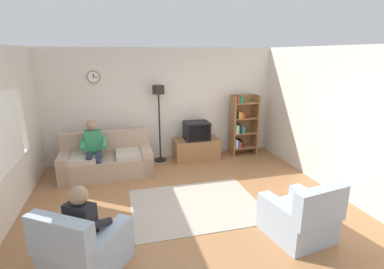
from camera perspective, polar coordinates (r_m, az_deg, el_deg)
The scene contains 13 objects.
ground_plane at distance 5.17m, azimuth -0.46°, elevation -14.01°, with size 12.00×12.00×0.00m, color #9E6B42.
back_wall_assembly at distance 7.20m, azimuth -5.74°, elevation 5.98°, with size 6.20×0.17×2.70m.
right_wall at distance 6.00m, azimuth 27.04°, elevation 2.34°, with size 0.12×5.80×2.70m, color silver.
couch at distance 6.55m, azimuth -16.45°, elevation -5.01°, with size 1.91×0.91×0.90m.
tv_stand at distance 7.23m, azimuth 0.86°, elevation -2.85°, with size 1.10×0.56×0.51m.
tv at distance 7.07m, azimuth 0.93°, elevation 0.75°, with size 0.60×0.49×0.44m.
bookshelf at distance 7.56m, azimuth 9.78°, elevation 1.90°, with size 0.68×0.36×1.55m.
floor_lamp at distance 6.86m, azimuth -6.57°, elevation 6.31°, with size 0.28×0.28×1.85m.
armchair_near_window at distance 3.95m, azimuth -20.44°, elevation -20.51°, with size 1.16×1.18×0.90m.
armchair_near_bookshelf at distance 4.57m, azimuth 20.41°, elevation -15.23°, with size 0.93×1.00×0.90m.
area_rug at distance 5.20m, azimuth 0.67°, elevation -13.76°, with size 2.20×1.70×0.01m, color #AD9E8E.
person_on_couch at distance 6.34m, azimuth -18.87°, elevation -2.23°, with size 0.52×0.54×1.24m.
person_in_left_armchair at distance 3.84m, azimuth -20.03°, elevation -16.03°, with size 0.61×0.64×1.12m.
Camera 1 is at (-1.10, -4.35, 2.57)m, focal length 27.02 mm.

